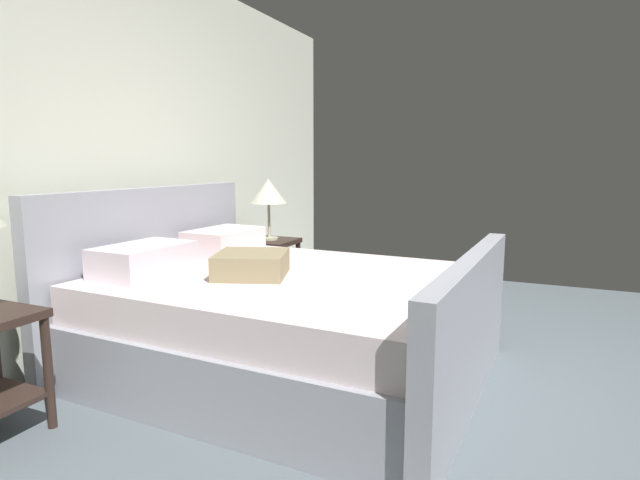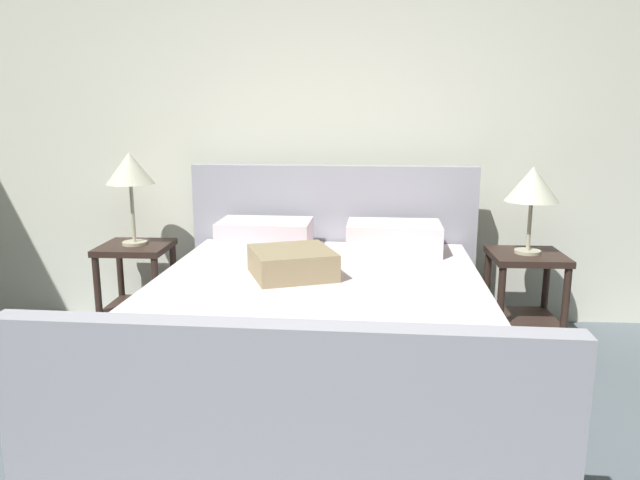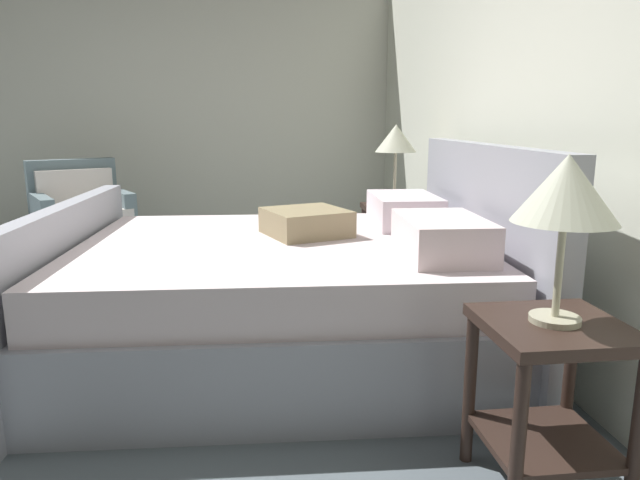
# 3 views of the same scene
# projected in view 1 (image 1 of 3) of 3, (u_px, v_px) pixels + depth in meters

# --- Properties ---
(ground_plane) EXTENTS (6.20, 5.29, 0.02)m
(ground_plane) POSITION_uv_depth(u_px,v_px,m) (523.00, 415.00, 2.67)
(ground_plane) COLOR slate
(wall_back) EXTENTS (6.32, 0.12, 2.73)m
(wall_back) POSITION_uv_depth(u_px,v_px,m) (113.00, 150.00, 3.55)
(wall_back) COLOR white
(wall_back) RESTS_ON ground
(bed) EXTENTS (1.96, 2.33, 1.11)m
(bed) POSITION_uv_depth(u_px,v_px,m) (280.00, 317.00, 3.17)
(bed) COLOR #9D9FAB
(bed) RESTS_ON ground
(nightstand_right) EXTENTS (0.44, 0.44, 0.60)m
(nightstand_right) POSITION_uv_depth(u_px,v_px,m) (270.00, 261.00, 4.61)
(nightstand_right) COLOR #30211B
(nightstand_right) RESTS_ON ground
(table_lamp_right) EXTENTS (0.32, 0.32, 0.53)m
(table_lamp_right) POSITION_uv_depth(u_px,v_px,m) (269.00, 192.00, 4.51)
(table_lamp_right) COLOR #B7B293
(table_lamp_right) RESTS_ON nightstand_right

